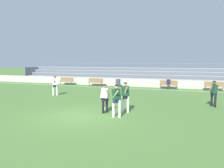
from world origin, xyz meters
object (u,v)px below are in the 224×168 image
object	(u,v)px
trash_bin	(118,83)
player_white_on_ball	(105,96)
player_white_wide_left	(55,84)
bleacher_stand	(117,75)
bench_centre_sideline	(95,81)
bench_near_bin	(66,80)
bench_near_wall_gap	(214,85)
player_dark_trailing_run	(125,94)
player_dark_challenging	(214,91)
bench_far_right	(168,84)
soccer_ball	(106,109)
player_dark_deep_cover	(117,98)
spectator_seated	(168,83)

from	to	relation	value
trash_bin	player_white_on_ball	bearing A→B (deg)	-74.95
trash_bin	player_white_wide_left	size ratio (longest dim) A/B	0.54
bleacher_stand	bench_centre_sideline	world-z (taller)	bleacher_stand
trash_bin	bench_near_bin	bearing A→B (deg)	178.94
bench_centre_sideline	player_white_on_ball	xyz separation A→B (m)	(6.06, -12.15, 0.41)
bench_near_wall_gap	player_dark_trailing_run	xyz separation A→B (m)	(-5.57, -11.62, 0.48)
bleacher_stand	player_white_on_ball	world-z (taller)	bleacher_stand
player_dark_challenging	player_white_on_ball	bearing A→B (deg)	-146.37
bench_far_right	soccer_ball	bearing A→B (deg)	-101.62
bench_near_wall_gap	player_dark_deep_cover	bearing A→B (deg)	-113.83
player_dark_deep_cover	trash_bin	bearing A→B (deg)	108.06
bench_centre_sideline	player_dark_trailing_run	bearing A→B (deg)	-58.65
player_dark_trailing_run	bench_far_right	bearing A→B (deg)	83.91
player_white_on_ball	soccer_ball	world-z (taller)	player_white_on_ball
player_dark_trailing_run	player_white_wide_left	bearing A→B (deg)	151.81
trash_bin	player_dark_deep_cover	size ratio (longest dim) A/B	0.53
bench_near_bin	player_white_wide_left	distance (m)	8.51
bench_far_right	bench_near_bin	bearing A→B (deg)	180.00
player_white_on_ball	player_dark_challenging	bearing A→B (deg)	33.63
bench_near_bin	spectator_seated	xyz separation A→B (m)	(12.23, -0.12, 0.16)
player_white_wide_left	player_dark_deep_cover	bearing A→B (deg)	-35.46
bench_near_bin	player_white_wide_left	world-z (taller)	player_white_wide_left
bench_near_wall_gap	spectator_seated	xyz separation A→B (m)	(-4.33, -0.12, 0.16)
player_dark_deep_cover	player_dark_challenging	xyz separation A→B (m)	(4.92, 4.58, -0.03)
bleacher_stand	soccer_ball	world-z (taller)	bleacher_stand
player_white_wide_left	bench_centre_sideline	bearing A→B (deg)	87.92
player_white_wide_left	player_dark_trailing_run	world-z (taller)	player_dark_trailing_run
bench_far_right	trash_bin	size ratio (longest dim) A/B	2.00
bench_near_bin	bench_near_wall_gap	world-z (taller)	same
bench_centre_sideline	bench_near_bin	world-z (taller)	same
trash_bin	spectator_seated	xyz separation A→B (m)	(5.49, 0.01, 0.25)
bench_near_bin	player_dark_trailing_run	size ratio (longest dim) A/B	1.05
bench_far_right	player_dark_deep_cover	bearing A→B (deg)	-95.99
player_white_on_ball	player_dark_challenging	xyz separation A→B (m)	(5.84, 3.88, 0.03)
player_white_wide_left	bench_far_right	bearing A→B (deg)	41.76
bench_near_bin	bench_far_right	distance (m)	12.23
player_white_on_ball	soccer_ball	bearing A→B (deg)	106.24
bench_near_wall_gap	player_white_wide_left	xyz separation A→B (m)	(-12.93, -7.68, 0.44)
spectator_seated	player_white_on_ball	size ratio (longest dim) A/B	0.75
player_dark_deep_cover	bench_near_wall_gap	bearing A→B (deg)	66.17
bleacher_stand	trash_bin	size ratio (longest dim) A/B	30.17
player_white_on_ball	player_white_wide_left	xyz separation A→B (m)	(-6.34, 4.47, 0.03)
player_dark_deep_cover	bench_centre_sideline	bearing A→B (deg)	118.51
player_dark_trailing_run	spectator_seated	bearing A→B (deg)	83.85
bench_centre_sideline	player_white_wide_left	bearing A→B (deg)	-92.08
bench_near_wall_gap	player_white_wide_left	size ratio (longest dim) A/B	1.09
bleacher_stand	bench_far_right	world-z (taller)	bleacher_stand
bench_far_right	player_white_on_ball	size ratio (longest dim) A/B	1.12
soccer_ball	player_white_wide_left	bearing A→B (deg)	147.19
player_white_on_ball	bench_near_bin	bearing A→B (deg)	129.38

